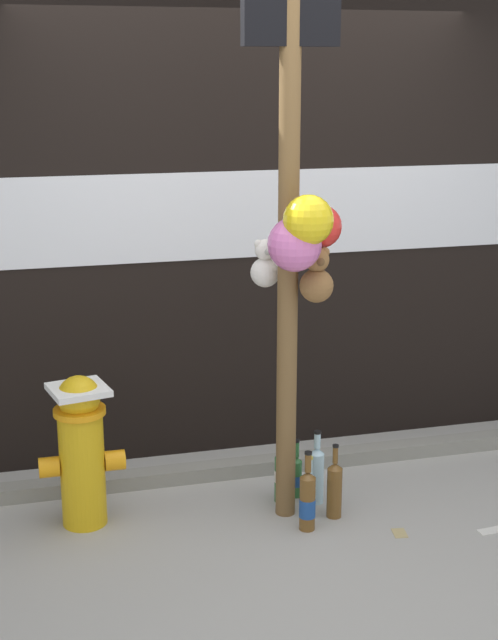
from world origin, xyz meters
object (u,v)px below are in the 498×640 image
bottle_3 (334,488)px  bottle_5 (281,475)px  bottle_1 (296,475)px  bottle_4 (310,494)px  bottle_0 (317,473)px  memorial_post (297,216)px  bottle_2 (307,501)px  fire_hydrant (81,447)px

bottle_3 → bottle_5: bearing=132.4°
bottle_1 → bottle_4: (-0.00, -0.24, 0.00)m
bottle_4 → bottle_0: bearing=59.4°
memorial_post → bottle_2: memorial_post is taller
bottle_2 → bottle_4: (0.05, 0.12, -0.03)m
bottle_0 → fire_hydrant: bearing=176.1°
bottle_1 → bottle_4: size_ratio=0.98×
bottle_0 → bottle_1: (-0.08, 0.10, -0.04)m
bottle_3 → fire_hydrant: bearing=168.3°
bottle_1 → memorial_post: bearing=-111.4°
bottle_4 → fire_hydrant: bearing=168.5°
memorial_post → bottle_2: bearing=-76.8°
bottle_1 → bottle_4: 0.24m
bottle_3 → bottle_5: size_ratio=1.07×
bottle_1 → bottle_3: bearing=-66.1°
bottle_3 → bottle_0: bearing=102.0°
bottle_2 → bottle_3: bottle_2 is taller
bottle_3 → bottle_5: (-0.21, 0.23, -0.01)m
bottle_1 → bottle_2: 0.36m
fire_hydrant → bottle_3: fire_hydrant is taller
bottle_0 → bottle_2: bearing=-117.5°
fire_hydrant → bottle_1: 1.14m
fire_hydrant → bottle_1: size_ratio=2.41×
fire_hydrant → bottle_5: bearing=-1.1°
bottle_2 → bottle_0: bearing=62.5°
bottle_0 → bottle_4: bearing=-120.6°
memorial_post → bottle_3: 1.40m
fire_hydrant → bottle_4: 1.16m
bottle_2 → bottle_1: bearing=81.3°
bottle_2 → fire_hydrant: bearing=161.9°
bottle_2 → bottle_5: bottle_2 is taller
bottle_4 → bottle_5: bottle_5 is taller
bottle_1 → bottle_4: bottle_4 is taller
bottle_5 → bottle_2: bearing=-82.9°
bottle_0 → bottle_5: bearing=160.6°
fire_hydrant → bottle_2: 1.14m
memorial_post → bottle_1: bearing=68.6°
memorial_post → bottle_0: bearing=36.8°
bottle_5 → memorial_post: bearing=-87.5°
bottle_4 → bottle_5: size_ratio=0.90×
memorial_post → bottle_5: bearing=92.5°
bottle_5 → bottle_0: bearing=-19.4°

